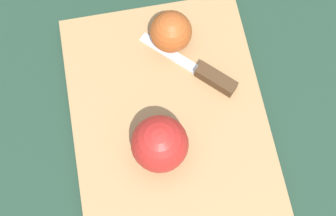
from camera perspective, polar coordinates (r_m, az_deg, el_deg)
name	(u,v)px	position (r m, az deg, el deg)	size (l,w,h in m)	color
ground_plane	(168,116)	(0.74, 0.00, -1.00)	(4.00, 4.00, 0.00)	#1E3828
cutting_board	(168,114)	(0.74, 0.00, -0.76)	(0.39, 0.30, 0.02)	#A37A4C
apple_half_left	(160,144)	(0.67, -0.99, -4.41)	(0.08, 0.08, 0.08)	red
apple_half_right	(171,32)	(0.74, 0.34, 9.27)	(0.07, 0.07, 0.07)	#AD4C1E
knife	(209,75)	(0.74, 5.01, 3.99)	(0.14, 0.14, 0.02)	silver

